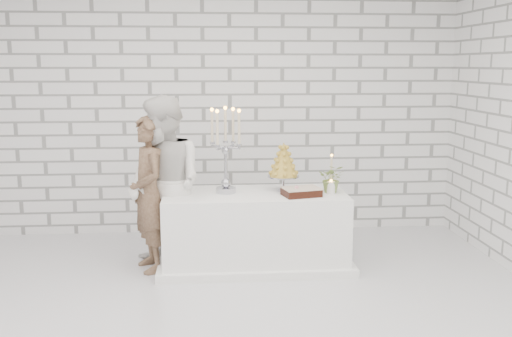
{
  "coord_description": "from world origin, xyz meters",
  "views": [
    {
      "loc": [
        0.08,
        -4.34,
        2.01
      ],
      "look_at": [
        0.5,
        0.93,
        1.05
      ],
      "focal_mm": 40.5,
      "sensor_mm": 36.0,
      "label": 1
    }
  ],
  "objects_px": {
    "cake_table": "(255,229)",
    "bride": "(165,184)",
    "groom": "(149,194)",
    "candelabra": "(226,150)",
    "croquembouche": "(284,167)"
  },
  "relations": [
    {
      "from": "cake_table",
      "to": "bride",
      "type": "xyz_separation_m",
      "value": [
        -0.88,
        -0.05,
        0.49
      ]
    },
    {
      "from": "groom",
      "to": "bride",
      "type": "distance_m",
      "value": 0.19
    },
    {
      "from": "bride",
      "to": "candelabra",
      "type": "distance_m",
      "value": 0.67
    },
    {
      "from": "cake_table",
      "to": "croquembouche",
      "type": "xyz_separation_m",
      "value": [
        0.29,
        0.07,
        0.62
      ]
    },
    {
      "from": "groom",
      "to": "croquembouche",
      "type": "bearing_deg",
      "value": 73.03
    },
    {
      "from": "cake_table",
      "to": "groom",
      "type": "distance_m",
      "value": 1.11
    },
    {
      "from": "groom",
      "to": "croquembouche",
      "type": "xyz_separation_m",
      "value": [
        1.33,
        0.11,
        0.23
      ]
    },
    {
      "from": "bride",
      "to": "croquembouche",
      "type": "distance_m",
      "value": 1.18
    },
    {
      "from": "groom",
      "to": "candelabra",
      "type": "relative_size",
      "value": 1.78
    },
    {
      "from": "candelabra",
      "to": "cake_table",
      "type": "bearing_deg",
      "value": -5.3
    },
    {
      "from": "cake_table",
      "to": "croquembouche",
      "type": "relative_size",
      "value": 3.65
    },
    {
      "from": "candelabra",
      "to": "croquembouche",
      "type": "relative_size",
      "value": 1.74
    },
    {
      "from": "groom",
      "to": "croquembouche",
      "type": "height_order",
      "value": "groom"
    },
    {
      "from": "groom",
      "to": "bride",
      "type": "xyz_separation_m",
      "value": [
        0.16,
        -0.01,
        0.1
      ]
    },
    {
      "from": "cake_table",
      "to": "bride",
      "type": "height_order",
      "value": "bride"
    }
  ]
}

